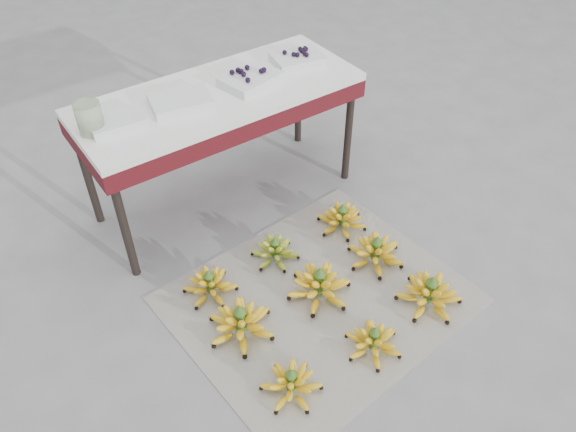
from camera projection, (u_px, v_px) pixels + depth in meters
ground at (342, 292)px, 2.63m from camera, size 60.00×60.00×0.00m
newspaper_mat at (319, 299)px, 2.60m from camera, size 1.33×1.14×0.01m
bunch_front_left at (291, 383)px, 2.21m from camera, size 0.32×0.32×0.15m
bunch_front_center at (373, 342)px, 2.36m from camera, size 0.28×0.28×0.15m
bunch_front_right at (429, 294)px, 2.54m from camera, size 0.30×0.30×0.18m
bunch_mid_left at (241, 323)px, 2.42m from camera, size 0.34×0.34×0.18m
bunch_mid_center at (319, 285)px, 2.57m from camera, size 0.39×0.39×0.18m
bunch_mid_right at (376, 252)px, 2.74m from camera, size 0.34×0.34×0.17m
bunch_back_left at (210, 285)px, 2.59m from camera, size 0.28×0.28×0.15m
bunch_back_center at (275, 251)px, 2.75m from camera, size 0.24×0.24×0.14m
bunch_back_right at (342, 219)px, 2.92m from camera, size 0.28×0.28×0.16m
vendor_table at (219, 105)px, 2.74m from camera, size 1.40×0.56×0.67m
tray_far_left at (116, 121)px, 2.46m from camera, size 0.25×0.19×0.04m
tray_left at (181, 101)px, 2.58m from camera, size 0.31×0.25×0.04m
tray_right at (250, 79)px, 2.73m from camera, size 0.31×0.25×0.07m
tray_far_right at (298, 58)px, 2.89m from camera, size 0.29×0.23×0.07m
glass_jar at (90, 118)px, 2.38m from camera, size 0.12×0.12×0.14m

